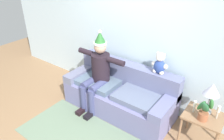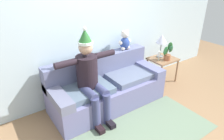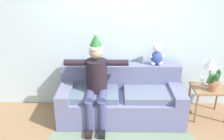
% 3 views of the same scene
% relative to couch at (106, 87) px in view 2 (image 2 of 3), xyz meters
% --- Properties ---
extents(ground_plane, '(10.00, 10.00, 0.00)m').
position_rel_couch_xyz_m(ground_plane, '(0.00, -1.05, -0.34)').
color(ground_plane, '#926E4B').
extents(back_wall, '(7.00, 0.10, 2.70)m').
position_rel_couch_xyz_m(back_wall, '(0.00, 0.50, 1.01)').
color(back_wall, silver).
rests_on(back_wall, ground_plane).
extents(couch, '(2.06, 0.85, 0.87)m').
position_rel_couch_xyz_m(couch, '(0.00, 0.00, 0.00)').
color(couch, slate).
rests_on(couch, ground_plane).
extents(person_seated, '(1.02, 0.77, 1.52)m').
position_rel_couch_xyz_m(person_seated, '(-0.40, -0.17, 0.43)').
color(person_seated, black).
rests_on(person_seated, ground_plane).
extents(teddy_bear, '(0.29, 0.17, 0.38)m').
position_rel_couch_xyz_m(teddy_bear, '(0.61, 0.25, 0.70)').
color(teddy_bear, '#2D4697').
rests_on(teddy_bear, couch).
extents(side_table, '(0.56, 0.48, 0.54)m').
position_rel_couch_xyz_m(side_table, '(1.49, 0.02, 0.12)').
color(side_table, '#916B4A').
rests_on(side_table, ground_plane).
extents(table_lamp, '(0.24, 0.24, 0.50)m').
position_rel_couch_xyz_m(table_lamp, '(1.49, 0.12, 0.59)').
color(table_lamp, gray).
rests_on(table_lamp, side_table).
extents(potted_plant, '(0.24, 0.22, 0.40)m').
position_rel_couch_xyz_m(potted_plant, '(1.49, -0.08, 0.38)').
color(potted_plant, '#A15C3C').
rests_on(potted_plant, side_table).
extents(candle_tall, '(0.04, 0.04, 0.20)m').
position_rel_couch_xyz_m(candle_tall, '(1.33, 0.00, 0.33)').
color(candle_tall, beige).
rests_on(candle_tall, side_table).
extents(candle_short, '(0.04, 0.04, 0.22)m').
position_rel_couch_xyz_m(candle_short, '(1.65, 0.06, 0.34)').
color(candle_short, beige).
rests_on(candle_short, side_table).
extents(area_rug, '(2.22, 1.09, 0.01)m').
position_rel_couch_xyz_m(area_rug, '(0.00, -1.03, -0.33)').
color(area_rug, slate).
rests_on(area_rug, ground_plane).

